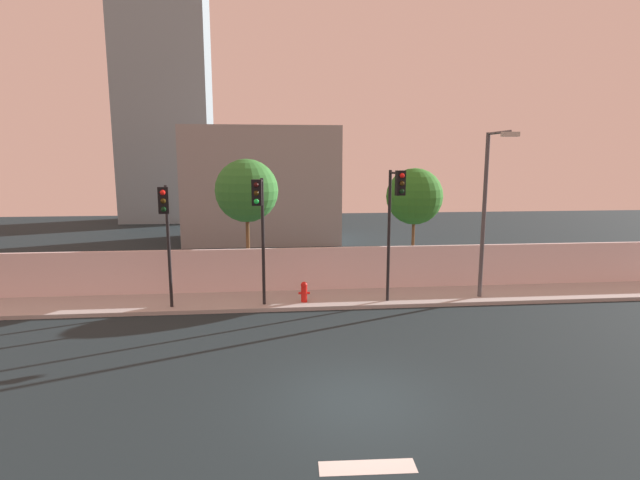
# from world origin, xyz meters

# --- Properties ---
(ground_plane) EXTENTS (80.00, 80.00, 0.00)m
(ground_plane) POSITION_xyz_m (0.00, 0.00, 0.00)
(ground_plane) COLOR #1B282C
(sidewalk) EXTENTS (36.00, 2.40, 0.15)m
(sidewalk) POSITION_xyz_m (0.00, 8.20, 0.07)
(sidewalk) COLOR #A7A7A7
(sidewalk) RESTS_ON ground
(perimeter_wall) EXTENTS (36.00, 0.18, 1.80)m
(perimeter_wall) POSITION_xyz_m (0.00, 9.49, 1.05)
(perimeter_wall) COLOR silver
(perimeter_wall) RESTS_ON sidewalk
(traffic_light_left) EXTENTS (0.42, 1.10, 5.08)m
(traffic_light_left) POSITION_xyz_m (2.63, 7.11, 3.82)
(traffic_light_left) COLOR black
(traffic_light_left) RESTS_ON sidewalk
(traffic_light_center) EXTENTS (0.39, 1.51, 4.79)m
(traffic_light_center) POSITION_xyz_m (-2.35, 6.88, 3.65)
(traffic_light_center) COLOR black
(traffic_light_center) RESTS_ON sidewalk
(traffic_light_right) EXTENTS (0.41, 1.51, 4.55)m
(traffic_light_right) POSITION_xyz_m (-5.62, 6.86, 3.48)
(traffic_light_right) COLOR black
(traffic_light_right) RESTS_ON sidewalk
(street_lamp_curbside) EXTENTS (0.61, 1.86, 6.49)m
(street_lamp_curbside) POSITION_xyz_m (6.39, 7.50, 4.00)
(street_lamp_curbside) COLOR #4C4C51
(street_lamp_curbside) RESTS_ON sidewalk
(fire_hydrant) EXTENTS (0.44, 0.26, 0.80)m
(fire_hydrant) POSITION_xyz_m (-0.72, 7.70, 0.58)
(fire_hydrant) COLOR red
(fire_hydrant) RESTS_ON sidewalk
(roadside_tree_leftmost) EXTENTS (2.75, 2.75, 5.65)m
(roadside_tree_leftmost) POSITION_xyz_m (-3.00, 10.86, 4.26)
(roadside_tree_leftmost) COLOR brown
(roadside_tree_leftmost) RESTS_ON ground
(roadside_tree_midleft) EXTENTS (2.54, 2.54, 5.24)m
(roadside_tree_midleft) POSITION_xyz_m (4.50, 10.86, 3.96)
(roadside_tree_midleft) COLOR brown
(roadside_tree_midleft) RESTS_ON ground
(low_building_distant) EXTENTS (10.33, 6.00, 7.76)m
(low_building_distant) POSITION_xyz_m (-2.56, 23.49, 3.88)
(low_building_distant) COLOR gray
(low_building_distant) RESTS_ON ground
(tower_on_skyline) EXTENTS (7.96, 5.00, 30.19)m
(tower_on_skyline) POSITION_xyz_m (-11.40, 35.49, 15.09)
(tower_on_skyline) COLOR #78929D
(tower_on_skyline) RESTS_ON ground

